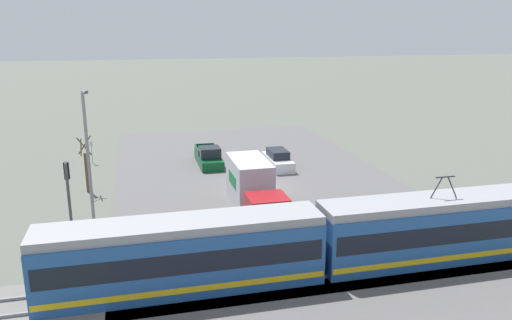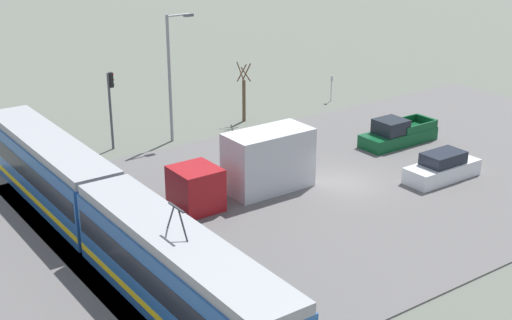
# 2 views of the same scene
# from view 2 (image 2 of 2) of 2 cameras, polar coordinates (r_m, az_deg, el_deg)

# --- Properties ---
(ground_plane) EXTENTS (320.00, 320.00, 0.00)m
(ground_plane) POSITION_cam_2_polar(r_m,az_deg,el_deg) (40.54, 7.10, -1.97)
(ground_plane) COLOR #565B51
(road_surface) EXTENTS (22.18, 45.60, 0.08)m
(road_surface) POSITION_cam_2_polar(r_m,az_deg,el_deg) (40.52, 7.11, -1.92)
(road_surface) COLOR #565454
(road_surface) RESTS_ON ground
(rail_bed) EXTENTS (60.94, 4.40, 0.22)m
(rail_bed) POSITION_cam_2_polar(r_m,az_deg,el_deg) (33.41, -11.31, -7.33)
(rail_bed) COLOR slate
(rail_bed) RESTS_ON ground
(light_rail_tram) EXTENTS (26.95, 2.61, 4.56)m
(light_rail_tram) POSITION_cam_2_polar(r_m,az_deg,el_deg) (33.26, -12.03, -4.26)
(light_rail_tram) COLOR #235193
(light_rail_tram) RESTS_ON ground
(box_truck) EXTENTS (2.40, 8.18, 3.34)m
(box_truck) POSITION_cam_2_polar(r_m,az_deg,el_deg) (38.35, -0.35, -0.54)
(box_truck) COLOR maroon
(box_truck) RESTS_ON ground
(pickup_truck) EXTENTS (1.93, 5.45, 1.76)m
(pickup_truck) POSITION_cam_2_polar(r_m,az_deg,el_deg) (47.19, 11.23, 2.06)
(pickup_truck) COLOR #0C4723
(pickup_truck) RESTS_ON ground
(sedan_car_0) EXTENTS (1.76, 4.74, 1.61)m
(sedan_car_0) POSITION_cam_2_polar(r_m,az_deg,el_deg) (41.96, 14.68, -0.62)
(sedan_car_0) COLOR silver
(sedan_car_0) RESTS_ON ground
(traffic_light_pole) EXTENTS (0.28, 0.47, 5.00)m
(traffic_light_pole) POSITION_cam_2_polar(r_m,az_deg,el_deg) (45.77, -11.54, 4.74)
(traffic_light_pole) COLOR #47474C
(traffic_light_pole) RESTS_ON ground
(street_tree) EXTENTS (1.03, 0.85, 4.31)m
(street_tree) POSITION_cam_2_polar(r_m,az_deg,el_deg) (50.84, -0.97, 5.24)
(street_tree) COLOR brown
(street_tree) RESTS_ON ground
(street_lamp_near_crossing) EXTENTS (0.36, 1.95, 8.33)m
(street_lamp_near_crossing) POSITION_cam_2_polar(r_m,az_deg,el_deg) (46.35, -6.74, 7.19)
(street_lamp_near_crossing) COLOR gray
(street_lamp_near_crossing) RESTS_ON ground
(no_parking_sign) EXTENTS (0.32, 0.08, 2.04)m
(no_parking_sign) POSITION_cam_2_polar(r_m,az_deg,el_deg) (56.29, 6.05, 5.92)
(no_parking_sign) COLOR gray
(no_parking_sign) RESTS_ON ground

